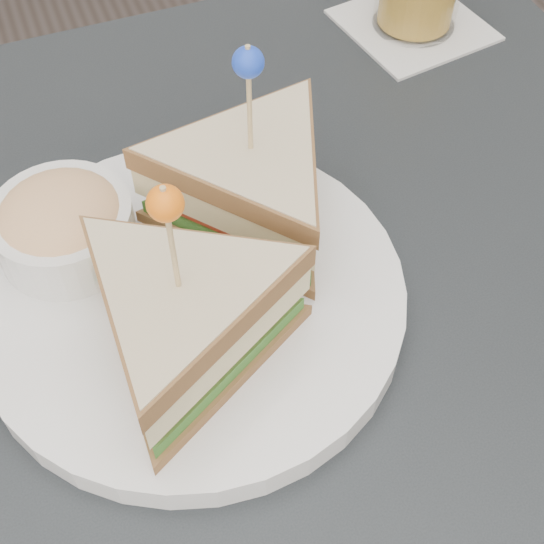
{
  "coord_description": "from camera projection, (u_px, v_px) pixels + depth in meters",
  "views": [
    {
      "loc": [
        -0.1,
        -0.27,
        1.19
      ],
      "look_at": [
        0.01,
        0.01,
        0.8
      ],
      "focal_mm": 50.0,
      "sensor_mm": 36.0,
      "label": 1
    }
  ],
  "objects": [
    {
      "name": "table",
      "position": [
        265.0,
        385.0,
        0.59
      ],
      "size": [
        0.8,
        0.8,
        0.75
      ],
      "color": "black",
      "rests_on": "ground"
    },
    {
      "name": "plate_meal",
      "position": [
        198.0,
        257.0,
        0.51
      ],
      "size": [
        0.33,
        0.31,
        0.18
      ],
      "rotation": [
        0.0,
        0.0,
        -0.01
      ],
      "color": "white",
      "rests_on": "table"
    }
  ]
}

